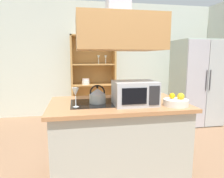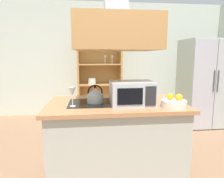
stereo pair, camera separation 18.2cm
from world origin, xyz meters
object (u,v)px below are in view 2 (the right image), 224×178
Objects in this scene: cutting_board at (124,97)px; microwave at (132,93)px; fruit_bowl at (174,103)px; kettle at (95,95)px; dish_cabinet at (100,81)px; wine_glass_on_counter at (72,92)px; refrigerator at (204,83)px.

cutting_board is 0.39m from microwave.
cutting_board is 0.66m from fruit_bowl.
fruit_bowl is (0.82, -0.27, -0.04)m from kettle.
cutting_board is (0.37, 0.22, -0.08)m from kettle.
wine_glass_on_counter is at bearing -98.89° from dish_cabinet.
wine_glass_on_counter is at bearing 179.55° from microwave.
kettle is at bearing -144.47° from refrigerator.
dish_cabinet is (-2.11, 0.93, -0.04)m from refrigerator.
microwave is (0.02, -0.37, 0.12)m from cutting_board.
kettle is at bearing 159.48° from microwave.
kettle reaches higher than cutting_board.
microwave is (-1.90, -1.79, 0.15)m from refrigerator.
cutting_board is 1.65× the size of wine_glass_on_counter.
wine_glass_on_counter is (-0.42, -2.71, 0.21)m from dish_cabinet.
refrigerator is 2.31m from dish_cabinet.
fruit_bowl is (0.44, -0.49, 0.03)m from cutting_board.
wine_glass_on_counter reaches higher than cutting_board.
dish_cabinet is at bearing 102.61° from fruit_bowl.
kettle is at bearing 30.28° from wine_glass_on_counter.
refrigerator is at bearing 43.19° from microwave.
cutting_board is at bearing 30.43° from wine_glass_on_counter.
dish_cabinet reaches higher than kettle.
microwave is (0.39, -0.15, 0.04)m from kettle.
dish_cabinet reaches higher than fruit_bowl.
refrigerator is 2.39m from cutting_board.
refrigerator is 3.83× the size of microwave.
dish_cabinet is at bearing 94.68° from cutting_board.
refrigerator is at bearing 36.44° from cutting_board.
kettle is 0.45× the size of microwave.
dish_cabinet is 9.24× the size of wine_glass_on_counter.
dish_cabinet is 2.58m from kettle.
fruit_bowl is at bearing -18.30° from kettle.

